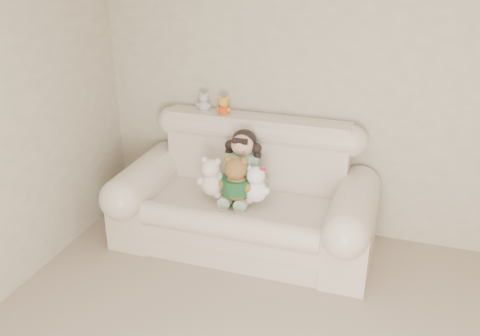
% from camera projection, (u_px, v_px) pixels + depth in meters
% --- Properties ---
extents(wall_back, '(4.50, 0.00, 4.50)m').
position_uv_depth(wall_back, '(366.00, 88.00, 4.16)').
color(wall_back, beige).
rests_on(wall_back, ground).
extents(sofa, '(2.10, 0.95, 1.03)m').
position_uv_depth(sofa, '(244.00, 190.00, 4.28)').
color(sofa, beige).
rests_on(sofa, floor).
extents(seated_child, '(0.40, 0.46, 0.58)m').
position_uv_depth(seated_child, '(243.00, 164.00, 4.28)').
color(seated_child, '#327D3A').
rests_on(seated_child, sofa).
extents(brown_teddy, '(0.30, 0.24, 0.43)m').
position_uv_depth(brown_teddy, '(236.00, 175.00, 4.07)').
color(brown_teddy, brown).
rests_on(brown_teddy, sofa).
extents(white_cat, '(0.25, 0.20, 0.36)m').
position_uv_depth(white_cat, '(256.00, 180.00, 4.06)').
color(white_cat, white).
rests_on(white_cat, sofa).
extents(cream_teddy, '(0.29, 0.26, 0.37)m').
position_uv_depth(cream_teddy, '(211.00, 173.00, 4.17)').
color(cream_teddy, white).
rests_on(cream_teddy, sofa).
extents(yellow_mini_bear, '(0.13, 0.11, 0.19)m').
position_uv_depth(yellow_mini_bear, '(224.00, 104.00, 4.42)').
color(yellow_mini_bear, gold).
rests_on(yellow_mini_bear, sofa).
extents(grey_mini_plush, '(0.14, 0.12, 0.21)m').
position_uv_depth(grey_mini_plush, '(204.00, 100.00, 4.51)').
color(grey_mini_plush, silver).
rests_on(grey_mini_plush, sofa).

